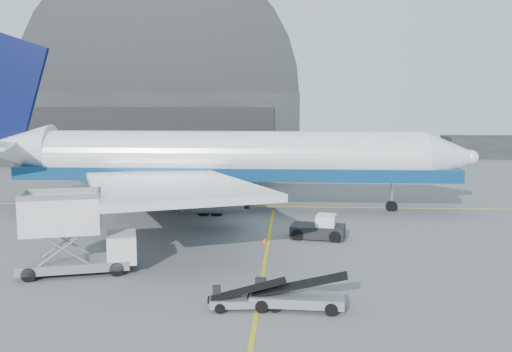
# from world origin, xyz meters

# --- Properties ---
(ground) EXTENTS (200.00, 200.00, 0.00)m
(ground) POSITION_xyz_m (0.00, 0.00, 0.00)
(ground) COLOR #565659
(ground) RESTS_ON ground
(taxi_lines) EXTENTS (80.00, 42.12, 0.02)m
(taxi_lines) POSITION_xyz_m (0.00, 12.67, 0.01)
(taxi_lines) COLOR gold
(taxi_lines) RESTS_ON ground
(hangar) EXTENTS (50.00, 28.30, 28.00)m
(hangar) POSITION_xyz_m (-22.00, 64.95, 9.54)
(hangar) COLOR black
(hangar) RESTS_ON ground
(distant_bldg_a) EXTENTS (14.00, 8.00, 4.00)m
(distant_bldg_a) POSITION_xyz_m (38.00, 72.00, 0.00)
(distant_bldg_a) COLOR black
(distant_bldg_a) RESTS_ON ground
(airliner) EXTENTS (52.09, 50.52, 18.28)m
(airliner) POSITION_xyz_m (-6.01, 18.28, 5.12)
(airliner) COLOR white
(airliner) RESTS_ON ground
(catering_truck) EXTENTS (7.74, 4.62, 5.01)m
(catering_truck) POSITION_xyz_m (-12.11, -3.54, 2.54)
(catering_truck) COLOR slate
(catering_truck) RESTS_ON ground
(pushback_tug) EXTENTS (4.57, 3.11, 1.96)m
(pushback_tug) POSITION_xyz_m (4.05, 6.75, 0.74)
(pushback_tug) COLOR black
(pushback_tug) RESTS_ON ground
(belt_loader_a) EXTENTS (4.28, 1.86, 1.60)m
(belt_loader_a) POSITION_xyz_m (-0.61, -9.02, 0.49)
(belt_loader_a) COLOR slate
(belt_loader_a) RESTS_ON ground
(belt_loader_b) EXTENTS (5.35, 2.12, 2.02)m
(belt_loader_b) POSITION_xyz_m (2.05, -8.87, 0.62)
(belt_loader_b) COLOR slate
(belt_loader_b) RESTS_ON ground
(traffic_cone) EXTENTS (0.35, 0.35, 0.51)m
(traffic_cone) POSITION_xyz_m (-0.27, 5.07, 0.24)
(traffic_cone) COLOR #FF4208
(traffic_cone) RESTS_ON ground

